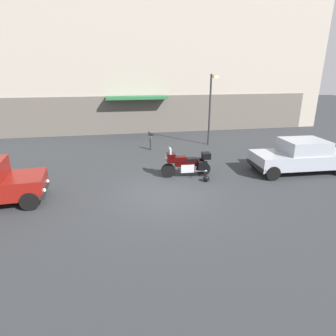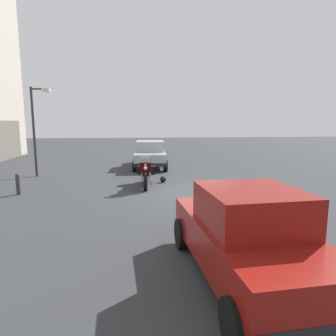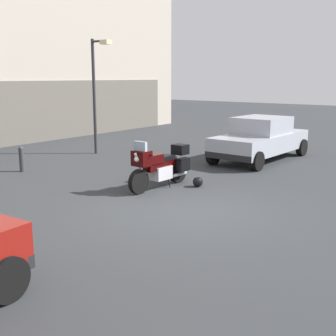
{
  "view_description": "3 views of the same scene",
  "coord_description": "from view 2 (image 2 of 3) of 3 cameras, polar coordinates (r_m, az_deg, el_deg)",
  "views": [
    {
      "loc": [
        -1.77,
        -9.96,
        4.6
      ],
      "look_at": [
        0.28,
        0.8,
        0.8
      ],
      "focal_mm": 30.26,
      "sensor_mm": 36.0,
      "label": 1
    },
    {
      "loc": [
        -10.87,
        2.09,
        2.71
      ],
      "look_at": [
        0.84,
        0.87,
        0.84
      ],
      "focal_mm": 31.17,
      "sensor_mm": 36.0,
      "label": 2
    },
    {
      "loc": [
        -7.88,
        -5.37,
        2.97
      ],
      "look_at": [
        0.2,
        0.65,
        0.87
      ],
      "focal_mm": 46.89,
      "sensor_mm": 36.0,
      "label": 3
    }
  ],
  "objects": [
    {
      "name": "helmet",
      "position": [
        13.17,
        -0.97,
        -2.22
      ],
      "size": [
        0.28,
        0.28,
        0.28
      ],
      "primitive_type": "sphere",
      "color": "black",
      "rests_on": "ground"
    },
    {
      "name": "motorcycle",
      "position": [
        12.38,
        -4.3,
        -0.71
      ],
      "size": [
        2.26,
        0.78,
        1.36
      ],
      "rotation": [
        0.0,
        0.0,
        3.09
      ],
      "color": "black",
      "rests_on": "ground"
    },
    {
      "name": "bollard_curbside",
      "position": [
        12.27,
        -27.26,
        -2.67
      ],
      "size": [
        0.16,
        0.16,
        0.82
      ],
      "color": "#333338",
      "rests_on": "ground"
    },
    {
      "name": "car_sedan_far",
      "position": [
        17.75,
        -3.53,
        2.78
      ],
      "size": [
        4.63,
        2.08,
        1.56
      ],
      "rotation": [
        0.0,
        0.0,
        -0.04
      ],
      "color": "#9EA3AD",
      "rests_on": "ground"
    },
    {
      "name": "car_hatchback_near",
      "position": [
        5.22,
        15.15,
        -12.64
      ],
      "size": [
        3.96,
        2.04,
        1.64
      ],
      "rotation": [
        0.0,
        0.0,
        0.07
      ],
      "color": "maroon",
      "rests_on": "ground"
    },
    {
      "name": "ground_plane",
      "position": [
        11.39,
        4.83,
        -4.76
      ],
      "size": [
        80.0,
        80.0,
        0.0
      ],
      "primitive_type": "plane",
      "color": "#2D3033"
    },
    {
      "name": "streetlamp_curbside",
      "position": [
        15.81,
        -24.32,
        8.18
      ],
      "size": [
        0.28,
        0.94,
        4.37
      ],
      "color": "#2D2D33",
      "rests_on": "ground"
    }
  ]
}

